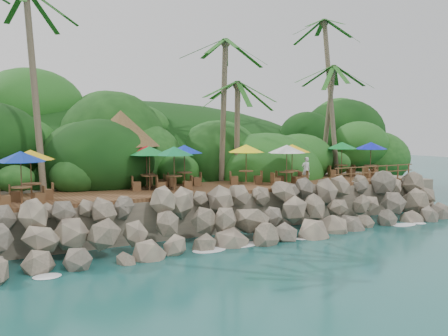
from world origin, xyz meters
TOP-DOWN VIEW (x-y plane):
  - ground at (0.00, 0.00)m, footprint 140.00×140.00m
  - land_base at (0.00, 16.00)m, footprint 32.00×25.20m
  - jungle_hill at (0.00, 23.50)m, footprint 44.80×28.00m
  - seawall at (0.00, 2.00)m, footprint 29.00×4.00m
  - terrace at (0.00, 6.00)m, footprint 26.00×5.00m
  - jungle_foliage at (0.00, 15.00)m, footprint 44.00×16.00m
  - foam_line at (0.00, 0.30)m, footprint 25.20×0.80m
  - palms at (0.28, 8.76)m, footprint 30.93×6.72m
  - palapa at (-5.20, 9.64)m, footprint 4.78×4.78m
  - dining_clusters at (-0.53, 5.88)m, footprint 25.90×5.26m
  - railing at (10.36, 3.65)m, footprint 7.20×0.10m
  - waiter at (5.64, 5.12)m, footprint 0.64×0.46m

SIDE VIEW (x-z plane):
  - ground at x=0.00m, z-range 0.00..0.00m
  - jungle_hill at x=0.00m, z-range -7.70..7.70m
  - jungle_foliage at x=0.00m, z-range -6.00..6.00m
  - foam_line at x=0.00m, z-range 0.00..0.06m
  - land_base at x=0.00m, z-range 0.00..2.10m
  - seawall at x=0.00m, z-range 0.00..2.30m
  - terrace at x=0.00m, z-range 2.10..2.30m
  - railing at x=10.36m, z-range 2.41..3.41m
  - waiter at x=5.64m, z-range 2.30..3.93m
  - dining_clusters at x=-0.53m, z-range 3.12..5.61m
  - palapa at x=-5.20m, z-range 3.49..8.09m
  - palms at x=0.28m, z-range 5.47..18.46m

